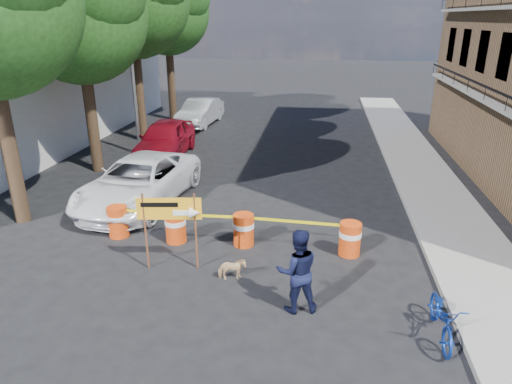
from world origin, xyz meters
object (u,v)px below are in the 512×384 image
(barrel_far_left, at_px, (118,221))
(sedan_red, at_px, (165,139))
(pedestrian, at_px, (297,271))
(suv_white, at_px, (139,182))
(barrel_mid_left, at_px, (176,226))
(sedan_silver, at_px, (200,112))
(barrel_mid_right, at_px, (244,229))
(bicycle, at_px, (445,298))
(barrel_far_right, at_px, (350,238))
(detour_sign, at_px, (178,214))
(dog, at_px, (232,269))

(barrel_far_left, height_order, sedan_red, sedan_red)
(pedestrian, bearing_deg, barrel_far_left, -41.46)
(suv_white, distance_m, sedan_red, 5.52)
(barrel_mid_left, bearing_deg, barrel_far_left, 176.73)
(pedestrian, xyz_separation_m, sedan_silver, (-6.60, 17.21, -0.20))
(pedestrian, bearing_deg, barrel_mid_right, -73.15)
(bicycle, distance_m, sedan_silver, 20.07)
(pedestrian, distance_m, bicycle, 2.88)
(barrel_mid_left, xyz_separation_m, barrel_far_right, (4.74, -0.08, 0.00))
(barrel_far_left, distance_m, barrel_mid_right, 3.62)
(barrel_far_right, height_order, sedan_silver, sedan_silver)
(bicycle, bearing_deg, detour_sign, 163.55)
(barrel_far_left, bearing_deg, detour_sign, -32.95)
(suv_white, bearing_deg, sedan_silver, 101.09)
(bicycle, distance_m, suv_white, 10.14)
(sedan_silver, bearing_deg, barrel_far_right, -56.88)
(dog, bearing_deg, sedan_silver, 1.80)
(pedestrian, relative_size, sedan_silver, 0.42)
(barrel_far_left, height_order, barrel_mid_right, same)
(sedan_red, bearing_deg, barrel_mid_left, -71.70)
(sedan_silver, bearing_deg, barrel_far_left, -79.66)
(dog, relative_size, sedan_red, 0.14)
(barrel_mid_right, bearing_deg, barrel_far_right, -2.85)
(suv_white, bearing_deg, barrel_far_left, -76.55)
(detour_sign, bearing_deg, barrel_far_left, 138.67)
(barrel_far_left, relative_size, barrel_mid_left, 1.00)
(dog, bearing_deg, barrel_far_right, -74.88)
(barrel_far_right, bearing_deg, pedestrian, -115.29)
(barrel_far_left, bearing_deg, sedan_red, 99.05)
(detour_sign, bearing_deg, sedan_red, 102.38)
(barrel_far_left, bearing_deg, suv_white, 97.42)
(pedestrian, bearing_deg, sedan_red, -72.05)
(detour_sign, height_order, bicycle, detour_sign)
(barrel_mid_left, bearing_deg, sedan_silver, 102.06)
(bicycle, bearing_deg, barrel_far_left, 158.73)
(barrel_far_left, bearing_deg, pedestrian, -28.15)
(detour_sign, relative_size, sedan_silver, 0.44)
(barrel_mid_left, distance_m, detour_sign, 1.80)
(bicycle, bearing_deg, sedan_silver, 119.01)
(detour_sign, distance_m, bicycle, 6.07)
(barrel_mid_right, bearing_deg, sedan_red, 121.65)
(barrel_far_right, xyz_separation_m, sedan_silver, (-7.84, 14.59, 0.27))
(bicycle, height_order, suv_white, bicycle)
(barrel_mid_left, bearing_deg, barrel_far_right, -0.93)
(detour_sign, bearing_deg, barrel_mid_left, 104.00)
(barrel_mid_left, xyz_separation_m, sedan_red, (-2.97, 7.97, 0.34))
(barrel_far_left, relative_size, sedan_silver, 0.20)
(bicycle, height_order, sedan_red, bicycle)
(barrel_mid_left, distance_m, pedestrian, 4.44)
(barrel_far_right, xyz_separation_m, suv_white, (-6.77, 2.60, 0.30))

